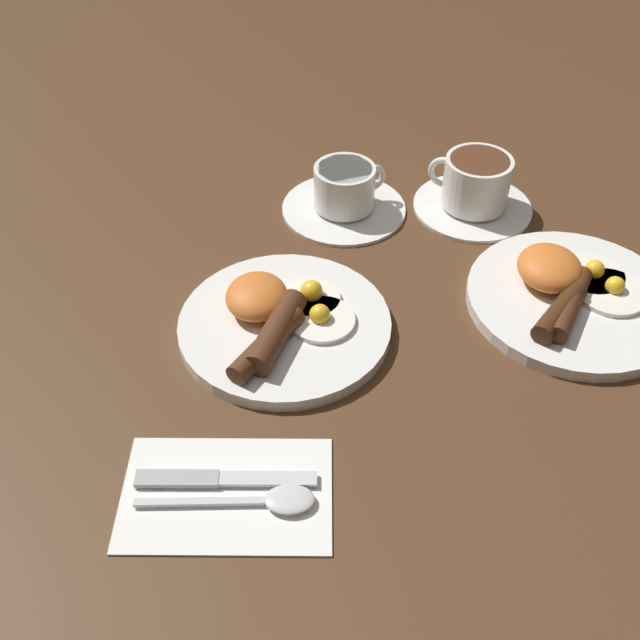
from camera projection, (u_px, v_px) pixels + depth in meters
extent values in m
plane|color=#4C301C|center=(285.00, 330.00, 0.84)|extent=(3.00, 3.00, 0.00)
cylinder|color=white|center=(285.00, 326.00, 0.83)|extent=(0.24, 0.24, 0.01)
cylinder|color=white|center=(312.00, 299.00, 0.85)|extent=(0.07, 0.07, 0.01)
sphere|color=yellow|center=(311.00, 291.00, 0.84)|extent=(0.03, 0.03, 0.03)
cylinder|color=white|center=(322.00, 321.00, 0.82)|extent=(0.07, 0.07, 0.01)
sphere|color=yellow|center=(320.00, 315.00, 0.82)|extent=(0.02, 0.02, 0.02)
ellipsoid|color=orange|center=(257.00, 296.00, 0.83)|extent=(0.08, 0.07, 0.03)
cylinder|color=#4B2816|center=(267.00, 344.00, 0.78)|extent=(0.11, 0.07, 0.02)
cylinder|color=#4A2716|center=(276.00, 331.00, 0.79)|extent=(0.11, 0.06, 0.03)
cylinder|color=white|center=(573.00, 300.00, 0.86)|extent=(0.24, 0.24, 0.01)
cylinder|color=white|center=(591.00, 275.00, 0.88)|extent=(0.08, 0.08, 0.01)
sphere|color=yellow|center=(595.00, 270.00, 0.87)|extent=(0.02, 0.02, 0.02)
cylinder|color=white|center=(610.00, 293.00, 0.85)|extent=(0.08, 0.08, 0.01)
sphere|color=yellow|center=(615.00, 286.00, 0.85)|extent=(0.02, 0.02, 0.02)
ellipsoid|color=orange|center=(550.00, 268.00, 0.86)|extent=(0.08, 0.07, 0.04)
cylinder|color=#3C200E|center=(559.00, 313.00, 0.82)|extent=(0.09, 0.07, 0.02)
cylinder|color=#4B2816|center=(570.00, 304.00, 0.83)|extent=(0.11, 0.07, 0.02)
cylinder|color=white|center=(344.00, 207.00, 1.00)|extent=(0.17, 0.17, 0.01)
cylinder|color=white|center=(344.00, 187.00, 0.98)|extent=(0.08, 0.08, 0.06)
cylinder|color=#56331E|center=(345.00, 169.00, 0.96)|extent=(0.07, 0.07, 0.00)
torus|color=white|center=(372.00, 178.00, 0.99)|extent=(0.02, 0.04, 0.04)
cylinder|color=white|center=(472.00, 205.00, 1.00)|extent=(0.16, 0.16, 0.01)
cylinder|color=white|center=(476.00, 182.00, 0.98)|extent=(0.09, 0.09, 0.07)
cylinder|color=#56331E|center=(480.00, 161.00, 0.96)|extent=(0.08, 0.08, 0.00)
torus|color=white|center=(444.00, 172.00, 0.99)|extent=(0.02, 0.04, 0.04)
cube|color=white|center=(227.00, 493.00, 0.68)|extent=(0.13, 0.20, 0.01)
cube|color=silver|center=(270.00, 479.00, 0.68)|extent=(0.02, 0.09, 0.00)
cube|color=#9E9EA3|center=(177.00, 479.00, 0.68)|extent=(0.02, 0.08, 0.01)
ellipsoid|color=silver|center=(290.00, 499.00, 0.67)|extent=(0.03, 0.05, 0.01)
cube|color=silver|center=(199.00, 502.00, 0.67)|extent=(0.01, 0.12, 0.00)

